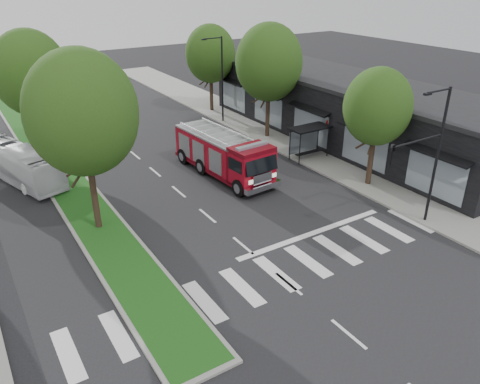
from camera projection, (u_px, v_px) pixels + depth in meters
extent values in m
plane|color=black|center=(243.00, 246.00, 25.22)|extent=(140.00, 140.00, 0.00)
cube|color=gray|center=(305.00, 148.00, 38.84)|extent=(5.00, 80.00, 0.15)
cube|color=gray|center=(52.00, 162.00, 36.01)|extent=(3.00, 50.00, 0.14)
cube|color=#1B4513|center=(51.00, 161.00, 35.97)|extent=(2.60, 49.50, 0.02)
cube|color=black|center=(347.00, 111.00, 39.96)|extent=(8.00, 30.00, 5.00)
cylinder|color=black|center=(300.00, 150.00, 35.04)|extent=(0.08, 0.08, 2.50)
cylinder|color=black|center=(328.00, 143.00, 36.40)|extent=(0.08, 0.08, 2.50)
cylinder|color=black|center=(290.00, 145.00, 35.96)|extent=(0.08, 0.08, 2.50)
cylinder|color=black|center=(318.00, 139.00, 37.31)|extent=(0.08, 0.08, 2.50)
cube|color=black|center=(310.00, 128.00, 35.62)|extent=(3.20, 1.60, 0.12)
cube|color=#8C99A5|center=(303.00, 141.00, 36.69)|extent=(2.80, 0.04, 1.80)
cube|color=black|center=(308.00, 152.00, 36.48)|extent=(2.40, 0.40, 0.08)
cylinder|color=black|center=(371.00, 160.00, 31.48)|extent=(0.36, 0.36, 3.74)
ellipsoid|color=black|center=(378.00, 107.00, 29.90)|extent=(4.40, 4.40, 5.06)
cylinder|color=black|center=(268.00, 113.00, 40.48)|extent=(0.36, 0.36, 4.40)
ellipsoid|color=black|center=(269.00, 62.00, 38.63)|extent=(5.60, 5.60, 6.44)
cylinder|color=black|center=(211.00, 92.00, 48.20)|extent=(0.36, 0.36, 3.96)
ellipsoid|color=black|center=(210.00, 54.00, 46.53)|extent=(5.00, 5.00, 5.75)
cylinder|color=black|center=(94.00, 192.00, 25.89)|extent=(0.36, 0.36, 4.62)
ellipsoid|color=black|center=(82.00, 113.00, 23.94)|extent=(5.80, 5.80, 6.67)
cylinder|color=black|center=(41.00, 128.00, 36.61)|extent=(0.36, 0.36, 4.40)
ellipsoid|color=black|center=(30.00, 73.00, 34.75)|extent=(5.60, 5.60, 6.44)
cylinder|color=black|center=(437.00, 159.00, 25.89)|extent=(0.16, 0.16, 8.00)
cylinder|color=black|center=(439.00, 91.00, 23.77)|extent=(1.80, 0.10, 0.10)
cube|color=black|center=(428.00, 94.00, 23.36)|extent=(0.45, 0.20, 0.12)
cylinder|color=black|center=(417.00, 141.00, 24.32)|extent=(4.00, 0.10, 0.10)
imported|color=black|center=(392.00, 155.00, 23.62)|extent=(0.18, 0.22, 1.10)
cylinder|color=black|center=(222.00, 81.00, 43.79)|extent=(0.16, 0.16, 8.00)
cylinder|color=black|center=(213.00, 38.00, 41.68)|extent=(1.80, 0.10, 0.10)
cube|color=black|center=(204.00, 39.00, 41.26)|extent=(0.45, 0.20, 0.12)
cube|color=#5D050E|center=(223.00, 167.00, 33.80)|extent=(3.38, 9.26, 0.27)
cube|color=maroon|center=(216.00, 149.00, 33.94)|extent=(3.22, 7.10, 2.16)
cube|color=maroon|center=(252.00, 167.00, 30.89)|extent=(2.84, 2.14, 2.27)
cube|color=#B2B2B7|center=(216.00, 134.00, 33.45)|extent=(3.22, 7.10, 0.13)
cylinder|color=#B2B2B7|center=(204.00, 134.00, 32.83)|extent=(0.60, 6.48, 0.11)
cylinder|color=#B2B2B7|center=(227.00, 129.00, 33.88)|extent=(0.60, 6.48, 0.11)
cube|color=silver|center=(263.00, 187.00, 30.43)|extent=(2.83, 0.59, 0.38)
cube|color=#8C99A5|center=(252.00, 146.00, 30.26)|extent=(2.40, 0.56, 0.19)
cylinder|color=black|center=(239.00, 188.00, 30.45)|extent=(0.47, 1.21, 1.19)
cylinder|color=black|center=(269.00, 179.00, 31.79)|extent=(0.47, 1.21, 1.19)
cylinder|color=black|center=(202.00, 167.00, 33.73)|extent=(0.47, 1.21, 1.19)
cylinder|color=black|center=(230.00, 159.00, 35.07)|extent=(0.47, 1.21, 1.19)
cylinder|color=black|center=(184.00, 156.00, 35.61)|extent=(0.47, 1.21, 1.19)
cylinder|color=black|center=(211.00, 149.00, 36.95)|extent=(0.47, 1.21, 1.19)
imported|color=white|center=(19.00, 164.00, 32.46)|extent=(4.63, 9.33, 2.53)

